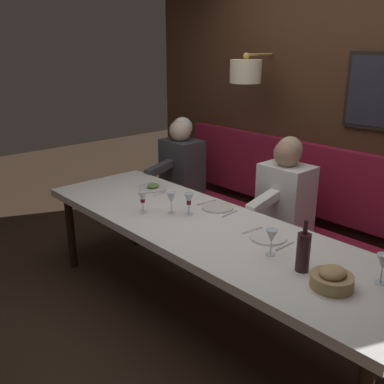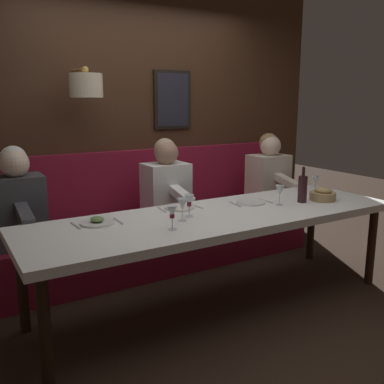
% 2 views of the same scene
% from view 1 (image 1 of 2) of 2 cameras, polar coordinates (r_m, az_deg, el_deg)
% --- Properties ---
extents(ground_plane, '(12.00, 12.00, 0.00)m').
position_cam_1_polar(ground_plane, '(3.38, 1.72, -15.95)').
color(ground_plane, '#332319').
extents(dining_table, '(0.90, 2.94, 0.74)m').
position_cam_1_polar(dining_table, '(3.05, 1.85, -5.36)').
color(dining_table, white).
rests_on(dining_table, ground_plane).
extents(banquette_bench, '(0.52, 3.14, 0.45)m').
position_cam_1_polar(banquette_bench, '(3.86, 11.43, -7.81)').
color(banquette_bench, maroon).
rests_on(banquette_bench, ground_plane).
extents(back_wall_panel, '(0.59, 4.34, 2.90)m').
position_cam_1_polar(back_wall_panel, '(3.99, 17.46, 9.78)').
color(back_wall_panel, '#422819').
rests_on(back_wall_panel, ground_plane).
extents(diner_near, '(0.60, 0.40, 0.79)m').
position_cam_1_polar(diner_near, '(3.62, 12.16, 0.46)').
color(diner_near, white).
rests_on(diner_near, banquette_bench).
extents(diner_middle, '(0.60, 0.40, 0.79)m').
position_cam_1_polar(diner_middle, '(4.46, -1.40, 4.35)').
color(diner_middle, '#3D3D42').
rests_on(diner_middle, banquette_bench).
extents(place_setting_0, '(0.24, 0.31, 0.01)m').
position_cam_1_polar(place_setting_0, '(2.86, 9.92, -5.87)').
color(place_setting_0, white).
rests_on(place_setting_0, dining_table).
extents(place_setting_1, '(0.24, 0.32, 0.01)m').
position_cam_1_polar(place_setting_1, '(3.33, 3.37, -2.03)').
color(place_setting_1, silver).
rests_on(place_setting_1, dining_table).
extents(place_setting_2, '(0.24, 0.31, 0.05)m').
position_cam_1_polar(place_setting_2, '(3.77, -5.12, 0.57)').
color(place_setting_2, silver).
rests_on(place_setting_2, dining_table).
extents(wine_glass_0, '(0.07, 0.07, 0.16)m').
position_cam_1_polar(wine_glass_0, '(2.60, 10.37, -5.81)').
color(wine_glass_0, silver).
rests_on(wine_glass_0, dining_table).
extents(wine_glass_1, '(0.07, 0.07, 0.16)m').
position_cam_1_polar(wine_glass_1, '(3.16, -0.42, -1.01)').
color(wine_glass_1, silver).
rests_on(wine_glass_1, dining_table).
extents(wine_glass_2, '(0.07, 0.07, 0.16)m').
position_cam_1_polar(wine_glass_2, '(3.19, -2.74, -0.85)').
color(wine_glass_2, silver).
rests_on(wine_glass_2, dining_table).
extents(wine_glass_3, '(0.07, 0.07, 0.16)m').
position_cam_1_polar(wine_glass_3, '(3.23, -6.48, -0.74)').
color(wine_glass_3, silver).
rests_on(wine_glass_3, dining_table).
extents(wine_glass_4, '(0.07, 0.07, 0.16)m').
position_cam_1_polar(wine_glass_4, '(2.48, 23.74, -8.50)').
color(wine_glass_4, silver).
rests_on(wine_glass_4, dining_table).
extents(wine_bottle, '(0.08, 0.08, 0.30)m').
position_cam_1_polar(wine_bottle, '(2.47, 14.36, -7.55)').
color(wine_bottle, '#33191E').
rests_on(wine_bottle, dining_table).
extents(bread_bowl, '(0.22, 0.22, 0.12)m').
position_cam_1_polar(bread_bowl, '(2.38, 17.85, -10.77)').
color(bread_bowl, tan).
rests_on(bread_bowl, dining_table).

